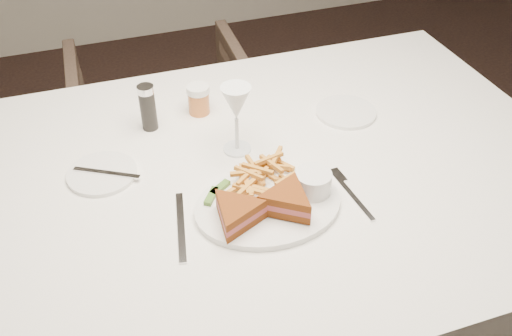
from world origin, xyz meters
name	(u,v)px	position (x,y,z in m)	size (l,w,h in m)	color
table	(250,278)	(-0.39, 0.13, 0.38)	(1.58, 1.05, 0.75)	white
chair_far	(166,124)	(-0.44, 1.00, 0.34)	(0.66, 0.61, 0.67)	#45342A
table_setting	(251,172)	(-0.40, 0.09, 0.79)	(0.81, 0.65, 0.18)	white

